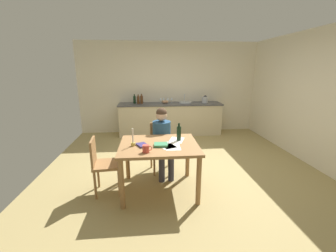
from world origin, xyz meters
TOP-DOWN VIEW (x-y plane):
  - ground_plane at (0.00, 0.00)m, footprint 5.20×5.20m
  - wall_back at (0.00, 2.60)m, footprint 5.20×0.12m
  - wall_right at (2.60, 0.00)m, footprint 0.12×5.20m
  - kitchen_counter at (0.00, 2.24)m, footprint 2.91×0.64m
  - dining_table at (-0.47, -0.78)m, footprint 1.16×0.97m
  - chair_at_table at (-0.40, -0.05)m, footprint 0.45×0.45m
  - person_seated at (-0.38, -0.20)m, footprint 0.38×0.62m
  - chair_side_empty at (-1.32, -0.77)m, footprint 0.43×0.43m
  - coffee_mug at (-0.66, -1.09)m, footprint 0.13×0.09m
  - candlestick at (-0.85, -0.83)m, footprint 0.06×0.06m
  - book_magazine at (-0.72, -0.83)m, footprint 0.20×0.23m
  - book_cookery at (-0.45, -0.86)m, footprint 0.20×0.17m
  - paper_letter at (-0.37, -0.85)m, footprint 0.31×0.36m
  - paper_bill at (-0.19, -0.62)m, footprint 0.29×0.35m
  - paper_envelope at (-0.28, -0.92)m, footprint 0.22×0.30m
  - wine_bottle_on_table at (-0.16, -0.63)m, footprint 0.07×0.07m
  - sink_unit at (0.43, 2.24)m, footprint 0.36×0.36m
  - bottle_oil at (-1.00, 2.29)m, footprint 0.07×0.07m
  - bottle_vinegar at (-0.90, 2.24)m, footprint 0.07×0.07m
  - bottle_wine_red at (-0.81, 2.25)m, footprint 0.08×0.08m
  - mixing_bowl at (-0.14, 2.27)m, footprint 0.19×0.19m
  - stovetop_kettle at (1.00, 2.24)m, footprint 0.18×0.18m
  - wine_glass_near_sink at (0.06, 2.39)m, footprint 0.07×0.07m
  - wine_glass_by_kettle at (-0.06, 2.39)m, footprint 0.07×0.07m
  - wine_glass_back_left at (-0.18, 2.39)m, footprint 0.07×0.07m
  - wine_glass_back_right at (-0.26, 2.39)m, footprint 0.07×0.07m

SIDE VIEW (x-z plane):
  - ground_plane at x=0.00m, z-range -0.04..0.00m
  - kitchen_counter at x=0.00m, z-range 0.00..0.90m
  - chair_side_empty at x=-1.32m, z-range 0.05..0.92m
  - chair_at_table at x=-0.40m, z-range 0.06..0.94m
  - dining_table at x=-0.47m, z-range 0.27..1.03m
  - person_seated at x=-0.38m, z-range 0.08..1.28m
  - paper_letter at x=-0.37m, z-range 0.76..0.76m
  - paper_bill at x=-0.19m, z-range 0.76..0.76m
  - paper_envelope at x=-0.28m, z-range 0.76..0.76m
  - book_magazine at x=-0.72m, z-range 0.76..0.79m
  - book_cookery at x=-0.45m, z-range 0.76..0.80m
  - coffee_mug at x=-0.66m, z-range 0.76..0.86m
  - candlestick at x=-0.85m, z-range 0.70..0.97m
  - wine_bottle_on_table at x=-0.16m, z-range 0.74..1.02m
  - sink_unit at x=0.43m, z-range 0.80..1.04m
  - mixing_bowl at x=-0.14m, z-range 0.90..0.98m
  - stovetop_kettle at x=1.00m, z-range 0.89..1.11m
  - wine_glass_near_sink at x=0.06m, z-range 0.93..1.09m
  - wine_glass_by_kettle at x=-0.06m, z-range 0.93..1.09m
  - wine_glass_back_left at x=-0.18m, z-range 0.93..1.09m
  - wine_glass_back_right at x=-0.26m, z-range 0.93..1.09m
  - bottle_vinegar at x=-0.90m, z-range 0.88..1.14m
  - bottle_oil at x=-1.00m, z-range 0.88..1.14m
  - bottle_wine_red at x=-0.81m, z-range 0.88..1.15m
  - wall_back at x=0.00m, z-range 0.00..2.60m
  - wall_right at x=2.60m, z-range 0.00..2.60m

